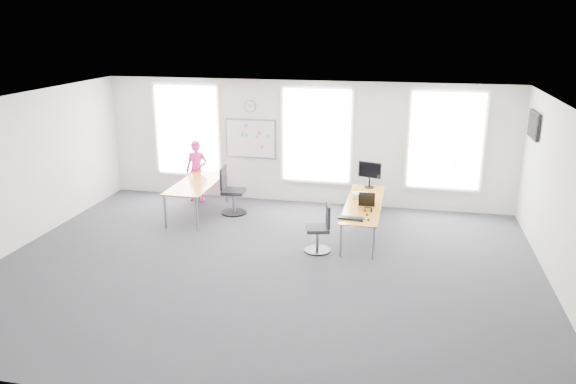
% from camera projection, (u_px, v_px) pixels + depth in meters
% --- Properties ---
extents(floor, '(10.00, 10.00, 0.00)m').
position_uv_depth(floor, '(264.00, 267.00, 10.32)').
color(floor, '#2A2A2F').
rests_on(floor, ground).
extents(ceiling, '(10.00, 10.00, 0.00)m').
position_uv_depth(ceiling, '(262.00, 104.00, 9.44)').
color(ceiling, silver).
rests_on(ceiling, ground).
extents(wall_back, '(10.00, 0.00, 10.00)m').
position_uv_depth(wall_back, '(305.00, 143.00, 13.62)').
color(wall_back, white).
rests_on(wall_back, ground).
extents(wall_front, '(10.00, 0.00, 10.00)m').
position_uv_depth(wall_front, '(171.00, 292.00, 6.14)').
color(wall_front, white).
rests_on(wall_front, ground).
extents(wall_left, '(0.00, 10.00, 10.00)m').
position_uv_depth(wall_left, '(14.00, 174.00, 10.88)').
color(wall_left, white).
rests_on(wall_left, ground).
extents(wall_right, '(0.00, 10.00, 10.00)m').
position_uv_depth(wall_right, '(569.00, 208.00, 8.88)').
color(wall_right, white).
rests_on(wall_right, ground).
extents(window_left, '(1.60, 0.06, 2.20)m').
position_uv_depth(window_left, '(187.00, 130.00, 14.14)').
color(window_left, silver).
rests_on(window_left, wall_back).
extents(window_mid, '(1.60, 0.06, 2.20)m').
position_uv_depth(window_mid, '(317.00, 135.00, 13.47)').
color(window_mid, silver).
rests_on(window_mid, wall_back).
extents(window_right, '(1.60, 0.06, 2.20)m').
position_uv_depth(window_right, '(446.00, 141.00, 12.87)').
color(window_right, silver).
rests_on(window_right, wall_back).
extents(desk_right, '(0.74, 2.77, 0.67)m').
position_uv_depth(desk_right, '(364.00, 205.00, 11.79)').
color(desk_right, orange).
rests_on(desk_right, ground).
extents(desk_left, '(0.85, 2.14, 0.78)m').
position_uv_depth(desk_left, '(197.00, 185.00, 12.93)').
color(desk_left, orange).
rests_on(desk_left, ground).
extents(chair_right, '(0.53, 0.53, 0.97)m').
position_uv_depth(chair_right, '(320.00, 231.00, 10.92)').
color(chair_right, black).
rests_on(chair_right, ground).
extents(chair_left, '(0.60, 0.60, 1.12)m').
position_uv_depth(chair_left, '(231.00, 193.00, 13.07)').
color(chair_left, black).
rests_on(chair_left, ground).
extents(person, '(0.57, 0.39, 1.53)m').
position_uv_depth(person, '(197.00, 171.00, 13.93)').
color(person, '#E01F8E').
rests_on(person, ground).
extents(whiteboard, '(1.20, 0.03, 0.90)m').
position_uv_depth(whiteboard, '(251.00, 139.00, 13.85)').
color(whiteboard, white).
rests_on(whiteboard, wall_back).
extents(wall_clock, '(0.30, 0.04, 0.30)m').
position_uv_depth(wall_clock, '(250.00, 106.00, 13.61)').
color(wall_clock, gray).
rests_on(wall_clock, wall_back).
extents(tv, '(0.06, 0.90, 0.55)m').
position_uv_depth(tv, '(534.00, 125.00, 11.46)').
color(tv, black).
rests_on(tv, wall_right).
extents(keyboard, '(0.52, 0.25, 0.02)m').
position_uv_depth(keyboard, '(351.00, 218.00, 10.83)').
color(keyboard, black).
rests_on(keyboard, desk_right).
extents(mouse, '(0.09, 0.12, 0.04)m').
position_uv_depth(mouse, '(368.00, 220.00, 10.74)').
color(mouse, black).
rests_on(mouse, desk_right).
extents(lens_cap, '(0.07, 0.07, 0.01)m').
position_uv_depth(lens_cap, '(367.00, 215.00, 11.04)').
color(lens_cap, black).
rests_on(lens_cap, desk_right).
extents(headphones, '(0.17, 0.09, 0.10)m').
position_uv_depth(headphones, '(368.00, 210.00, 11.23)').
color(headphones, black).
rests_on(headphones, desk_right).
extents(laptop_sleeve, '(0.34, 0.18, 0.27)m').
position_uv_depth(laptop_sleeve, '(367.00, 200.00, 11.54)').
color(laptop_sleeve, black).
rests_on(laptop_sleeve, desk_right).
extents(paper_stack, '(0.39, 0.32, 0.12)m').
position_uv_depth(paper_stack, '(360.00, 195.00, 12.09)').
color(paper_stack, beige).
rests_on(paper_stack, desk_right).
extents(monitor, '(0.53, 0.22, 0.60)m').
position_uv_depth(monitor, '(370.00, 172.00, 12.76)').
color(monitor, black).
rests_on(monitor, desk_right).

